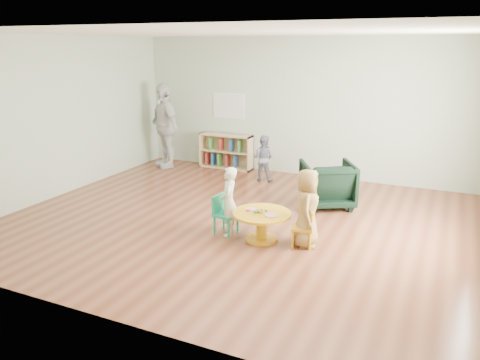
{
  "coord_description": "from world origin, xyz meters",
  "views": [
    {
      "loc": [
        2.86,
        -6.18,
        2.65
      ],
      "look_at": [
        0.17,
        -0.3,
        0.76
      ],
      "focal_mm": 35.0,
      "sensor_mm": 36.0,
      "label": 1
    }
  ],
  "objects_px": {
    "kid_chair_left": "(224,213)",
    "toddler": "(263,158)",
    "bookshelf": "(226,151)",
    "armchair": "(327,184)",
    "activity_table": "(262,221)",
    "child_right": "(307,208)",
    "child_left": "(229,202)",
    "adult_caretaker": "(164,126)",
    "kid_chair_right": "(305,226)"
  },
  "relations": [
    {
      "from": "toddler",
      "to": "activity_table",
      "type": "bearing_deg",
      "value": 109.58
    },
    {
      "from": "kid_chair_left",
      "to": "armchair",
      "type": "relative_size",
      "value": 0.67
    },
    {
      "from": "activity_table",
      "to": "kid_chair_left",
      "type": "distance_m",
      "value": 0.6
    },
    {
      "from": "kid_chair_left",
      "to": "child_left",
      "type": "distance_m",
      "value": 0.22
    },
    {
      "from": "kid_chair_left",
      "to": "toddler",
      "type": "bearing_deg",
      "value": -162.67
    },
    {
      "from": "kid_chair_right",
      "to": "activity_table",
      "type": "bearing_deg",
      "value": 82.07
    },
    {
      "from": "activity_table",
      "to": "child_right",
      "type": "height_order",
      "value": "child_right"
    },
    {
      "from": "activity_table",
      "to": "armchair",
      "type": "bearing_deg",
      "value": 75.6
    },
    {
      "from": "adult_caretaker",
      "to": "toddler",
      "type": "bearing_deg",
      "value": 27.75
    },
    {
      "from": "kid_chair_right",
      "to": "child_left",
      "type": "xyz_separation_m",
      "value": [
        -1.11,
        -0.06,
        0.21
      ]
    },
    {
      "from": "child_right",
      "to": "kid_chair_right",
      "type": "bearing_deg",
      "value": 162.84
    },
    {
      "from": "child_left",
      "to": "adult_caretaker",
      "type": "height_order",
      "value": "adult_caretaker"
    },
    {
      "from": "child_left",
      "to": "toddler",
      "type": "bearing_deg",
      "value": 171.51
    },
    {
      "from": "kid_chair_left",
      "to": "toddler",
      "type": "height_order",
      "value": "toddler"
    },
    {
      "from": "kid_chair_left",
      "to": "adult_caretaker",
      "type": "distance_m",
      "value": 4.13
    },
    {
      "from": "bookshelf",
      "to": "adult_caretaker",
      "type": "height_order",
      "value": "adult_caretaker"
    },
    {
      "from": "kid_chair_right",
      "to": "toddler",
      "type": "relative_size",
      "value": 0.58
    },
    {
      "from": "kid_chair_right",
      "to": "child_right",
      "type": "distance_m",
      "value": 0.25
    },
    {
      "from": "activity_table",
      "to": "bookshelf",
      "type": "relative_size",
      "value": 0.68
    },
    {
      "from": "armchair",
      "to": "adult_caretaker",
      "type": "xyz_separation_m",
      "value": [
        -3.95,
        1.12,
        0.54
      ]
    },
    {
      "from": "kid_chair_left",
      "to": "child_right",
      "type": "relative_size",
      "value": 0.53
    },
    {
      "from": "kid_chair_right",
      "to": "adult_caretaker",
      "type": "distance_m",
      "value": 5.03
    },
    {
      "from": "toddler",
      "to": "adult_caretaker",
      "type": "height_order",
      "value": "adult_caretaker"
    },
    {
      "from": "kid_chair_left",
      "to": "kid_chair_right",
      "type": "xyz_separation_m",
      "value": [
        1.21,
        0.03,
        -0.02
      ]
    },
    {
      "from": "kid_chair_left",
      "to": "bookshelf",
      "type": "relative_size",
      "value": 0.47
    },
    {
      "from": "kid_chair_right",
      "to": "armchair",
      "type": "distance_m",
      "value": 1.75
    },
    {
      "from": "kid_chair_left",
      "to": "toddler",
      "type": "distance_m",
      "value": 2.81
    },
    {
      "from": "kid_chair_left",
      "to": "armchair",
      "type": "bearing_deg",
      "value": 156.25
    },
    {
      "from": "activity_table",
      "to": "bookshelf",
      "type": "bearing_deg",
      "value": 123.22
    },
    {
      "from": "kid_chair_left",
      "to": "activity_table",
      "type": "bearing_deg",
      "value": 95.09
    },
    {
      "from": "kid_chair_right",
      "to": "child_left",
      "type": "distance_m",
      "value": 1.13
    },
    {
      "from": "activity_table",
      "to": "kid_chair_right",
      "type": "height_order",
      "value": "kid_chair_right"
    },
    {
      "from": "activity_table",
      "to": "child_right",
      "type": "bearing_deg",
      "value": 7.67
    },
    {
      "from": "bookshelf",
      "to": "armchair",
      "type": "bearing_deg",
      "value": -30.83
    },
    {
      "from": "adult_caretaker",
      "to": "bookshelf",
      "type": "bearing_deg",
      "value": 51.81
    },
    {
      "from": "activity_table",
      "to": "bookshelf",
      "type": "distance_m",
      "value": 4.06
    },
    {
      "from": "kid_chair_left",
      "to": "armchair",
      "type": "xyz_separation_m",
      "value": [
        1.06,
        1.77,
        0.08
      ]
    },
    {
      "from": "kid_chair_right",
      "to": "armchair",
      "type": "xyz_separation_m",
      "value": [
        -0.15,
        1.74,
        0.1
      ]
    },
    {
      "from": "toddler",
      "to": "adult_caretaker",
      "type": "bearing_deg",
      "value": -4.91
    },
    {
      "from": "activity_table",
      "to": "kid_chair_left",
      "type": "bearing_deg",
      "value": 177.87
    },
    {
      "from": "activity_table",
      "to": "armchair",
      "type": "xyz_separation_m",
      "value": [
        0.46,
        1.79,
        0.1
      ]
    },
    {
      "from": "activity_table",
      "to": "child_left",
      "type": "bearing_deg",
      "value": -178.99
    },
    {
      "from": "child_left",
      "to": "toddler",
      "type": "relative_size",
      "value": 1.08
    },
    {
      "from": "activity_table",
      "to": "adult_caretaker",
      "type": "bearing_deg",
      "value": 140.16
    },
    {
      "from": "child_right",
      "to": "adult_caretaker",
      "type": "height_order",
      "value": "adult_caretaker"
    },
    {
      "from": "kid_chair_right",
      "to": "child_right",
      "type": "relative_size",
      "value": 0.5
    },
    {
      "from": "kid_chair_left",
      "to": "bookshelf",
      "type": "distance_m",
      "value": 3.74
    },
    {
      "from": "kid_chair_left",
      "to": "adult_caretaker",
      "type": "bearing_deg",
      "value": -127.8
    },
    {
      "from": "armchair",
      "to": "adult_caretaker",
      "type": "bearing_deg",
      "value": -44.42
    },
    {
      "from": "kid_chair_left",
      "to": "toddler",
      "type": "relative_size",
      "value": 0.61
    }
  ]
}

